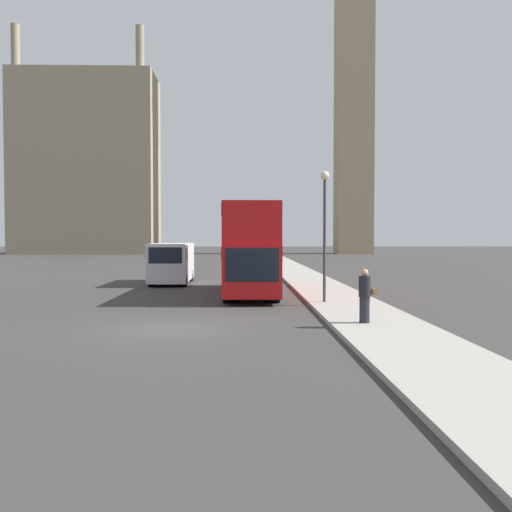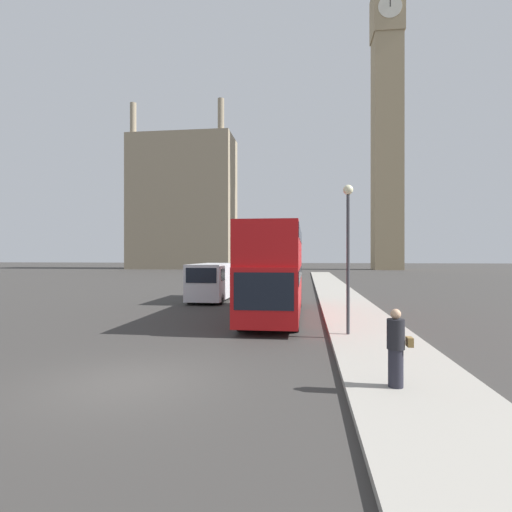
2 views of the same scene
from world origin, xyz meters
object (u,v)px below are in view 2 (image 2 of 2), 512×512
clock_tower (387,96)px  street_lamp (348,235)px  red_double_decker_bus (275,267)px  pedestrian (396,348)px  white_van (213,281)px

clock_tower → street_lamp: (-15.46, -72.19, -32.92)m
red_double_decker_bus → street_lamp: street_lamp is taller
red_double_decker_bus → pedestrian: bearing=-71.9°
clock_tower → white_van: size_ratio=11.79×
pedestrian → street_lamp: size_ratio=0.31×
white_van → pedestrian: white_van is taller
clock_tower → street_lamp: 80.83m
white_van → street_lamp: 13.64m
red_double_decker_bus → pedestrian: 11.04m
clock_tower → street_lamp: clock_tower is taller
white_van → street_lamp: size_ratio=1.13×
white_van → pedestrian: bearing=-64.5°
clock_tower → white_van: bearing=-110.7°
red_double_decker_bus → street_lamp: 5.70m
clock_tower → white_van: 74.26m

